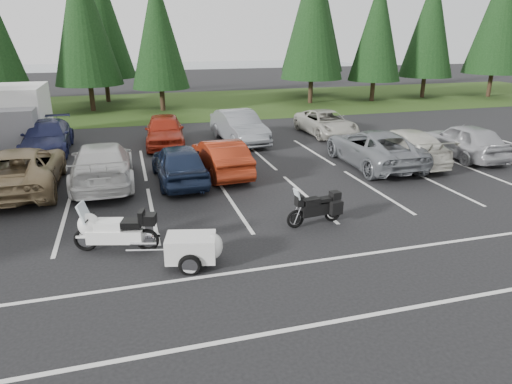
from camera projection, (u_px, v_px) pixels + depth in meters
The scene contains 27 objects.
ground at pixel (225, 217), 14.42m from camera, with size 120.00×120.00×0.00m, color black.
grass_strip at pixel (160, 106), 36.18m from camera, with size 80.00×16.00×0.01m, color #253D13.
lake_water at pixel (170, 73), 65.33m from camera, with size 70.00×50.00×0.02m, color slate.
box_truck at pixel (18, 117), 23.19m from camera, with size 2.40×5.60×2.90m, color silver, non-canonical shape.
stall_markings at pixel (213, 196), 16.24m from camera, with size 32.00×16.00×0.01m, color silver.
conifer_4 at pixel (82, 17), 31.71m from camera, with size 4.80×4.80×11.17m.
conifer_5 at pixel (158, 30), 32.13m from camera, with size 4.14×4.14×9.63m.
conifer_6 at pixel (313, 16), 35.35m from camera, with size 4.93×4.93×11.48m.
conifer_7 at pixel (378, 28), 36.81m from camera, with size 4.27×4.27×9.94m.
conifer_8 at pixel (431, 24), 38.85m from camera, with size 4.53×4.53×10.56m.
conifer_9 at pixel (502, 13), 38.94m from camera, with size 5.19×5.19×12.10m.
conifer_back_b at pixel (99, 15), 36.06m from camera, with size 4.97×4.97×11.58m.
conifer_back_c at pixel (314, 8), 39.88m from camera, with size 5.50×5.50×12.81m.
car_near_2 at pixel (21, 169), 16.68m from camera, with size 2.65×5.74×1.60m, color #8E7752.
car_near_3 at pixel (102, 164), 17.33m from camera, with size 2.25×5.54×1.61m, color silver.
car_near_4 at pixel (179, 163), 17.58m from camera, with size 1.81×4.49×1.53m, color #162038.
car_near_5 at pixel (221, 157), 18.59m from camera, with size 1.54×4.41×1.45m, color maroon.
car_near_6 at pixel (373, 148), 19.85m from camera, with size 2.58×5.59×1.55m, color slate.
car_near_7 at pixel (403, 146), 20.24m from camera, with size 2.12×5.21×1.51m, color beige.
car_near_8 at pixel (465, 141), 21.05m from camera, with size 1.89×4.70×1.60m, color #9C9CA0.
car_far_1 at pixel (47, 137), 21.94m from camera, with size 2.10×5.16×1.50m, color #1D2148.
car_far_2 at pixel (165, 130), 23.21m from camera, with size 1.88×4.68×1.59m, color maroon.
car_far_3 at pixel (239, 127), 23.98m from camera, with size 1.74×4.99×1.65m, color slate.
car_far_4 at pixel (326, 123), 25.75m from camera, with size 2.24×4.87×1.35m, color #ADAB9F.
touring_motorcycle at pixel (115, 227), 11.99m from camera, with size 2.51×0.77×1.39m, color white, non-canonical shape.
cargo_trailer at pixel (191, 251), 11.33m from camera, with size 1.77×1.00×0.82m, color silver, non-canonical shape.
adventure_motorcycle at pixel (315, 205), 13.69m from camera, with size 2.05×0.71×1.25m, color black, non-canonical shape.
Camera 1 is at (-2.75, -13.09, 5.55)m, focal length 32.00 mm.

